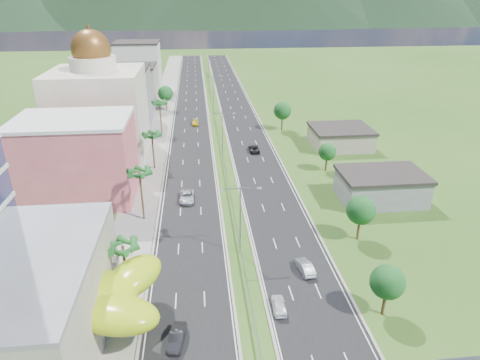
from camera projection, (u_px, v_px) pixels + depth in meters
name	position (u px, v px, depth m)	size (l,w,h in m)	color
ground	(248.00, 296.00, 55.57)	(500.00, 500.00, 0.00)	#2D5119
road_left	(191.00, 114.00, 136.54)	(11.00, 260.00, 0.04)	black
road_right	(238.00, 112.00, 137.95)	(11.00, 260.00, 0.04)	black
sidewalk_left	(161.00, 114.00, 135.64)	(7.00, 260.00, 0.12)	gray
median_guardrail	(218.00, 128.00, 120.65)	(0.10, 216.06, 0.76)	gray
streetlight_median_b	(240.00, 214.00, 61.88)	(6.04, 0.25, 11.00)	gray
streetlight_median_c	(222.00, 130.00, 98.19)	(6.04, 0.25, 11.00)	gray
streetlight_median_d	(213.00, 89.00, 139.03)	(6.04, 0.25, 11.00)	gray
streetlight_median_e	(208.00, 66.00, 179.87)	(6.04, 0.25, 11.00)	gray
lime_canopy	(76.00, 296.00, 48.02)	(18.00, 15.00, 7.40)	#A1C112
pink_shophouse	(77.00, 161.00, 78.92)	(20.00, 15.00, 15.00)	#C95264
domed_building	(99.00, 108.00, 98.22)	(20.00, 20.00, 28.70)	beige
midrise_grey	(121.00, 98.00, 122.38)	(16.00, 15.00, 16.00)	slate
midrise_beige	(132.00, 87.00, 142.96)	(16.00, 15.00, 13.00)	gray
midrise_white	(139.00, 68.00, 162.81)	(16.00, 15.00, 18.00)	silver
shed_near	(381.00, 188.00, 79.86)	(15.00, 10.00, 5.00)	slate
shed_far	(340.00, 138.00, 107.39)	(14.00, 12.00, 4.40)	gray
palm_tree_b	(123.00, 248.00, 53.05)	(3.60, 3.60, 8.10)	#47301C
palm_tree_c	(140.00, 174.00, 70.61)	(3.60, 3.60, 9.60)	#47301C
palm_tree_d	(152.00, 136.00, 91.87)	(3.60, 3.60, 8.60)	#47301C
palm_tree_e	(160.00, 104.00, 114.25)	(3.60, 3.60, 9.40)	#47301C
leafy_tree_lfar	(166.00, 93.00, 138.06)	(4.90, 4.90, 8.05)	#47301C
leafy_tree_ra	(388.00, 282.00, 50.57)	(4.20, 4.20, 6.90)	#47301C
leafy_tree_rb	(361.00, 210.00, 66.12)	(4.55, 4.55, 7.47)	#47301C
leafy_tree_rc	(327.00, 152.00, 92.14)	(3.85, 3.85, 6.33)	#47301C
leafy_tree_rd	(282.00, 111.00, 118.50)	(4.90, 4.90, 8.05)	#47301C
mountain_ridge	(253.00, 25.00, 469.60)	(860.00, 140.00, 90.00)	black
car_dark_left	(177.00, 337.00, 47.93)	(1.58, 4.52, 1.49)	black
car_silver_mid_left	(187.00, 196.00, 80.33)	(2.61, 5.66, 1.57)	#B1B4B9
car_yellow_far_left	(195.00, 123.00, 125.11)	(1.82, 4.47, 1.30)	gold
car_white_near_right	(279.00, 305.00, 52.92)	(1.65, 4.10, 1.40)	white
car_silver_right	(305.00, 267.00, 60.09)	(1.60, 4.59, 1.51)	#95979C
car_dark_far_right	(254.00, 149.00, 104.60)	(2.34, 5.07, 1.41)	black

